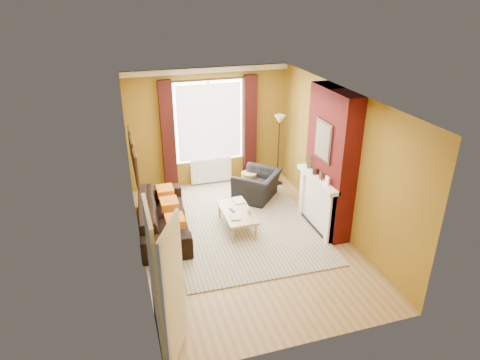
% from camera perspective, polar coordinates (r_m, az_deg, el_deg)
% --- Properties ---
extents(ground, '(5.50, 5.50, 0.00)m').
position_cam_1_polar(ground, '(8.32, 0.51, -7.90)').
color(ground, olive).
rests_on(ground, ground).
extents(room_walls, '(3.82, 5.54, 2.83)m').
position_cam_1_polar(room_walls, '(8.10, 4.17, 2.12)').
color(room_walls, olive).
rests_on(room_walls, ground).
extents(striped_rug, '(2.94, 4.01, 0.02)m').
position_cam_1_polar(striped_rug, '(8.87, 0.05, -5.56)').
color(striped_rug, teal).
rests_on(striped_rug, ground).
extents(sofa, '(1.07, 2.38, 0.68)m').
position_cam_1_polar(sofa, '(8.57, -10.22, -4.67)').
color(sofa, black).
rests_on(sofa, ground).
extents(armchair, '(1.31, 1.32, 0.65)m').
position_cam_1_polar(armchair, '(9.68, 2.29, -0.74)').
color(armchair, black).
rests_on(armchair, ground).
extents(coffee_table, '(0.58, 1.15, 0.38)m').
position_cam_1_polar(coffee_table, '(8.51, -0.43, -4.40)').
color(coffee_table, tan).
rests_on(coffee_table, ground).
extents(wicker_stool, '(0.43, 0.43, 0.46)m').
position_cam_1_polar(wicker_stool, '(10.07, 1.23, -0.24)').
color(wicker_stool, olive).
rests_on(wicker_stool, ground).
extents(floor_lamp, '(0.34, 0.34, 1.74)m').
position_cam_1_polar(floor_lamp, '(10.05, 5.25, 6.59)').
color(floor_lamp, black).
rests_on(floor_lamp, ground).
extents(book_a, '(0.21, 0.27, 0.02)m').
position_cam_1_polar(book_a, '(8.25, -1.33, -5.01)').
color(book_a, '#999999').
rests_on(book_a, coffee_table).
extents(book_b, '(0.24, 0.32, 0.02)m').
position_cam_1_polar(book_b, '(8.84, -0.89, -2.85)').
color(book_b, '#999999').
rests_on(book_b, coffee_table).
extents(mug, '(0.13, 0.13, 0.10)m').
position_cam_1_polar(mug, '(8.37, 1.31, -4.24)').
color(mug, '#999999').
rests_on(mug, coffee_table).
extents(tv_remote, '(0.08, 0.17, 0.02)m').
position_cam_1_polar(tv_remote, '(8.50, -1.04, -4.06)').
color(tv_remote, '#2A2A2C').
rests_on(tv_remote, coffee_table).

